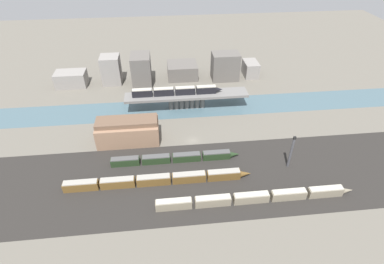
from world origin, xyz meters
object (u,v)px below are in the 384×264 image
object	(u,v)px
train_yard_near	(255,197)
train_yard_mid	(157,180)
signal_tower	(291,152)
train_on_bridge	(177,91)
warehouse_building	(128,131)
train_yard_far	(175,158)

from	to	relation	value
train_yard_near	train_yard_mid	world-z (taller)	train_yard_mid
train_yard_mid	signal_tower	xyz separation A→B (m)	(52.59, 4.05, 5.49)
train_on_bridge	signal_tower	xyz separation A→B (m)	(41.66, -48.68, -2.87)
train_on_bridge	warehouse_building	distance (m)	34.46
train_yard_mid	signal_tower	distance (m)	53.03
train_yard_near	train_yard_far	distance (m)	36.18
train_yard_far	train_yard_near	bearing A→B (deg)	-41.98
train_on_bridge	train_yard_mid	xyz separation A→B (m)	(-10.93, -52.73, -8.36)
train_on_bridge	train_yard_near	world-z (taller)	train_on_bridge
train_yard_near	train_on_bridge	bearing A→B (deg)	109.69
train_yard_near	warehouse_building	size ratio (longest dim) A/B	2.67
train_yard_mid	signal_tower	size ratio (longest dim) A/B	4.69
warehouse_building	signal_tower	world-z (taller)	signal_tower
train_yard_mid	warehouse_building	world-z (taller)	warehouse_building
train_on_bridge	warehouse_building	bearing A→B (deg)	-133.05
signal_tower	train_on_bridge	bearing A→B (deg)	130.56
train_on_bridge	train_yard_far	distance (m)	41.87
train_on_bridge	signal_tower	world-z (taller)	signal_tower
train_on_bridge	train_yard_mid	size ratio (longest dim) A/B	0.65
train_on_bridge	train_yard_near	xyz separation A→B (m)	(23.27, -65.02, -8.39)
train_yard_near	train_yard_mid	size ratio (longest dim) A/B	1.02
train_yard_far	train_on_bridge	bearing A→B (deg)	84.93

